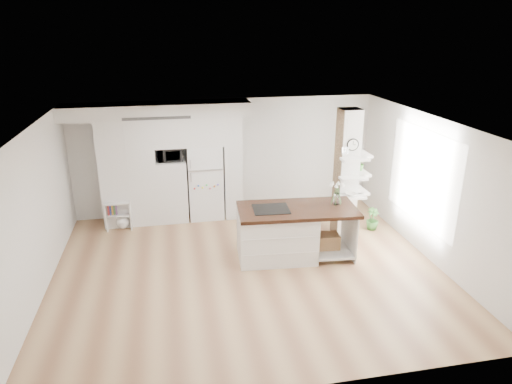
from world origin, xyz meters
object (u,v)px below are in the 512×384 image
Objects in this scene: kitchen_island at (283,232)px; bookshelf at (120,217)px; floor_plant_a at (350,223)px; refrigerator at (205,181)px.

kitchen_island reaches higher than bookshelf.
floor_plant_a is (1.67, 0.72, -0.26)m from kitchen_island.
kitchen_island is at bearing -60.91° from refrigerator.
bookshelf is 5.03m from floor_plant_a.
bookshelf is at bearing 152.66° from kitchen_island.
bookshelf is (-3.20, 1.96, -0.24)m from kitchen_island.
floor_plant_a is at bearing -13.41° from bookshelf.
refrigerator is 2.04m from bookshelf.
bookshelf is at bearing 165.69° from floor_plant_a.
kitchen_island is 1.84m from floor_plant_a.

